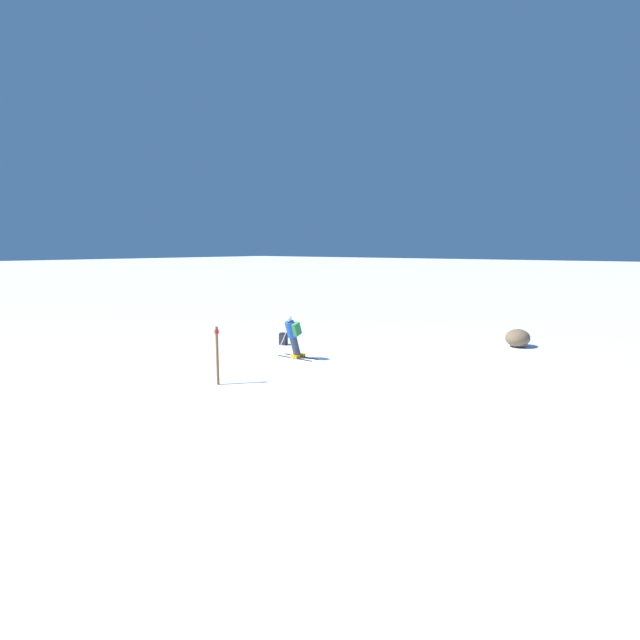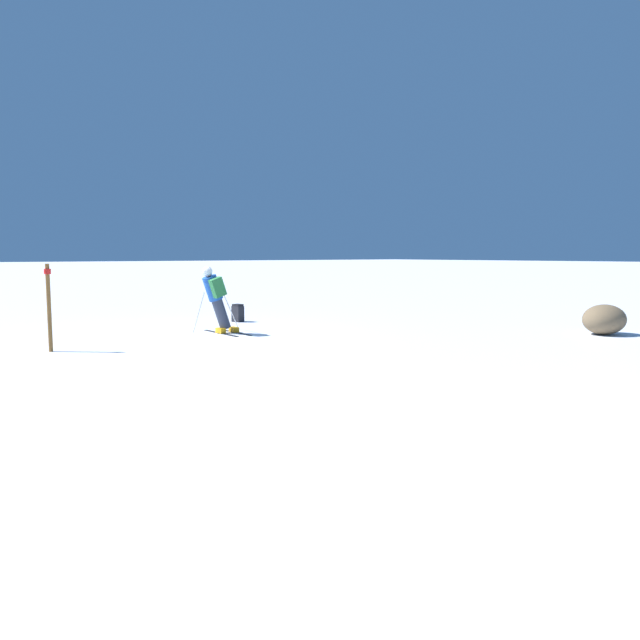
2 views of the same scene
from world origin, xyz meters
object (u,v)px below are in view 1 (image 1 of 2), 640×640
object	(u,v)px
skier	(293,335)
exposed_boulder_0	(518,338)
trail_marker	(217,353)
spare_backpack	(283,339)

from	to	relation	value
skier	exposed_boulder_0	world-z (taller)	skier
exposed_boulder_0	trail_marker	distance (m)	12.25
exposed_boulder_0	skier	bearing A→B (deg)	-37.59
spare_backpack	trail_marker	xyz separation A→B (m)	(5.59, 2.54, 0.70)
exposed_boulder_0	spare_backpack	bearing A→B (deg)	-54.15
spare_backpack	trail_marker	world-z (taller)	trail_marker
skier	trail_marker	distance (m)	3.88
spare_backpack	trail_marker	bearing A→B (deg)	103.08
exposed_boulder_0	trail_marker	xyz separation A→B (m)	(11.11, -5.11, 0.59)
skier	trail_marker	size ratio (longest dim) A/B	0.96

